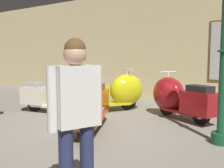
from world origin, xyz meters
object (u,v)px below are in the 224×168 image
Objects in this scene: scooter_1 at (117,92)px; visitor_0 at (76,112)px; scooter_2 at (88,107)px; scooter_3 at (177,97)px; scooter_0 at (54,96)px; lamppost at (224,52)px.

visitor_0 reaches higher than scooter_1.
scooter_2 is 2.26m from scooter_3.
scooter_0 is 3.99m from lamppost.
lamppost is at bearing 157.60° from scooter_3.
scooter_1 is 1.13× the size of visitor_0.
scooter_3 is 0.63× the size of lamppost.
scooter_3 is 3.94m from visitor_0.
scooter_0 is 1.99m from scooter_2.
visitor_0 is at bearing -105.21° from lamppost.
scooter_1 is 0.63× the size of lamppost.
scooter_1 is at bearing 156.83° from lamppost.
scooter_3 is (1.56, 0.10, -0.01)m from scooter_1.
visitor_0 reaches higher than scooter_0.
scooter_1 is at bearing -38.35° from visitor_0.
scooter_0 is 2.92m from scooter_3.
lamppost is at bearing 85.03° from scooter_2.
scooter_2 is 1.04× the size of scooter_3.
visitor_0 is (1.36, -1.80, 0.40)m from scooter_2.
scooter_3 is (0.87, 2.09, -0.02)m from scooter_2.
scooter_1 is at bearing 28.32° from scooter_3.
scooter_0 is at bearing 166.76° from scooter_1.
visitor_0 is (3.14, -2.68, 0.46)m from scooter_0.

